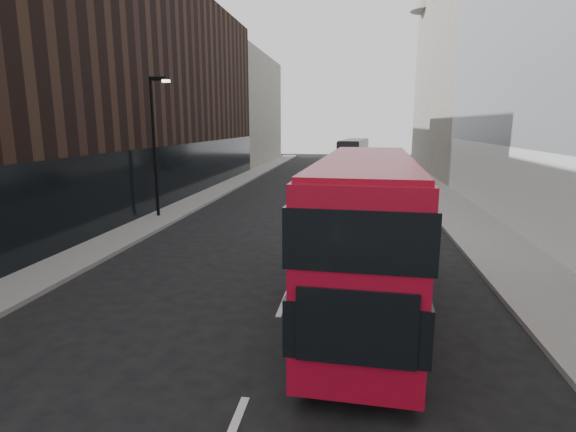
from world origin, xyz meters
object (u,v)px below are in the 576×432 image
at_px(red_bus, 365,226).
at_px(car_c, 379,188).
at_px(street_lamp, 155,138).
at_px(car_a, 368,206).
at_px(car_b, 383,193).
at_px(grey_bus, 354,153).

height_order(red_bus, car_c, red_bus).
height_order(street_lamp, car_a, street_lamp).
relative_size(street_lamp, car_a, 1.72).
bearing_deg(car_a, street_lamp, -168.22).
bearing_deg(car_c, car_b, -90.59).
relative_size(red_bus, grey_bus, 1.01).
relative_size(car_b, car_c, 0.99).
height_order(car_a, car_c, car_a).
distance_m(street_lamp, red_bus, 14.69).
xyz_separation_m(street_lamp, car_c, (11.71, 8.45, -3.55)).
distance_m(grey_bus, car_a, 26.51).
bearing_deg(car_b, grey_bus, 87.43).
distance_m(street_lamp, grey_bus, 29.58).
relative_size(car_a, car_b, 0.95).
height_order(street_lamp, car_b, street_lamp).
relative_size(grey_bus, car_c, 2.32).
distance_m(car_b, car_c, 2.47).
bearing_deg(street_lamp, car_c, 35.81).
relative_size(red_bus, car_b, 2.36).
xyz_separation_m(red_bus, car_b, (1.46, 16.19, -1.54)).
distance_m(car_a, car_b, 4.81).
height_order(street_lamp, car_c, street_lamp).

